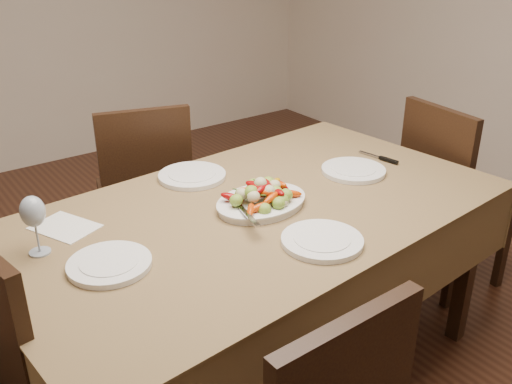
{
  "coord_description": "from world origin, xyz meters",
  "views": [
    {
      "loc": [
        -1.07,
        -1.3,
        1.67
      ],
      "look_at": [
        0.02,
        0.17,
        0.82
      ],
      "focal_mm": 40.0,
      "sensor_mm": 36.0,
      "label": 1
    }
  ],
  "objects_px": {
    "plate_left": "(110,264)",
    "plate_far": "(192,176)",
    "chair_right": "(457,196)",
    "chair_far": "(143,191)",
    "wine_glass": "(35,224)",
    "dining_table": "(256,295)",
    "serving_platter": "(261,204)",
    "plate_near": "(322,241)",
    "plate_right": "(353,171)"
  },
  "relations": [
    {
      "from": "plate_left",
      "to": "plate_far",
      "type": "relative_size",
      "value": 0.92
    },
    {
      "from": "chair_right",
      "to": "plate_far",
      "type": "distance_m",
      "value": 1.35
    },
    {
      "from": "chair_far",
      "to": "wine_glass",
      "type": "distance_m",
      "value": 1.14
    },
    {
      "from": "chair_right",
      "to": "dining_table",
      "type": "bearing_deg",
      "value": 95.67
    },
    {
      "from": "plate_left",
      "to": "chair_far",
      "type": "bearing_deg",
      "value": 59.98
    },
    {
      "from": "serving_platter",
      "to": "plate_far",
      "type": "height_order",
      "value": "serving_platter"
    },
    {
      "from": "plate_far",
      "to": "dining_table",
      "type": "bearing_deg",
      "value": -82.6
    },
    {
      "from": "wine_glass",
      "to": "plate_near",
      "type": "bearing_deg",
      "value": -32.66
    },
    {
      "from": "serving_platter",
      "to": "chair_far",
      "type": "bearing_deg",
      "value": 91.63
    },
    {
      "from": "plate_right",
      "to": "plate_far",
      "type": "height_order",
      "value": "same"
    },
    {
      "from": "plate_left",
      "to": "plate_right",
      "type": "relative_size",
      "value": 0.96
    },
    {
      "from": "plate_near",
      "to": "chair_far",
      "type": "bearing_deg",
      "value": 91.13
    },
    {
      "from": "serving_platter",
      "to": "dining_table",
      "type": "bearing_deg",
      "value": 164.14
    },
    {
      "from": "dining_table",
      "to": "chair_far",
      "type": "bearing_deg",
      "value": 90.43
    },
    {
      "from": "serving_platter",
      "to": "plate_near",
      "type": "height_order",
      "value": "serving_platter"
    },
    {
      "from": "plate_far",
      "to": "wine_glass",
      "type": "xyz_separation_m",
      "value": [
        -0.68,
        -0.22,
        0.09
      ]
    },
    {
      "from": "serving_platter",
      "to": "plate_left",
      "type": "height_order",
      "value": "serving_platter"
    },
    {
      "from": "chair_right",
      "to": "plate_right",
      "type": "xyz_separation_m",
      "value": [
        -0.7,
        0.05,
        0.29
      ]
    },
    {
      "from": "serving_platter",
      "to": "wine_glass",
      "type": "xyz_separation_m",
      "value": [
        -0.74,
        0.15,
        0.09
      ]
    },
    {
      "from": "chair_far",
      "to": "wine_glass",
      "type": "bearing_deg",
      "value": 64.64
    },
    {
      "from": "serving_platter",
      "to": "wine_glass",
      "type": "bearing_deg",
      "value": 168.51
    },
    {
      "from": "dining_table",
      "to": "chair_far",
      "type": "height_order",
      "value": "chair_far"
    },
    {
      "from": "dining_table",
      "to": "plate_near",
      "type": "bearing_deg",
      "value": -86.89
    },
    {
      "from": "wine_glass",
      "to": "chair_right",
      "type": "bearing_deg",
      "value": -5.16
    },
    {
      "from": "wine_glass",
      "to": "plate_right",
      "type": "bearing_deg",
      "value": -5.76
    },
    {
      "from": "chair_far",
      "to": "wine_glass",
      "type": "height_order",
      "value": "wine_glass"
    },
    {
      "from": "dining_table",
      "to": "serving_platter",
      "type": "xyz_separation_m",
      "value": [
        0.02,
        -0.01,
        0.39
      ]
    },
    {
      "from": "plate_near",
      "to": "serving_platter",
      "type": "bearing_deg",
      "value": 89.65
    },
    {
      "from": "chair_far",
      "to": "serving_platter",
      "type": "bearing_deg",
      "value": 108.37
    },
    {
      "from": "plate_far",
      "to": "plate_near",
      "type": "xyz_separation_m",
      "value": [
        0.07,
        -0.7,
        0.0
      ]
    },
    {
      "from": "dining_table",
      "to": "wine_glass",
      "type": "distance_m",
      "value": 0.88
    },
    {
      "from": "serving_platter",
      "to": "plate_left",
      "type": "xyz_separation_m",
      "value": [
        -0.6,
        -0.05,
        -0.0
      ]
    },
    {
      "from": "chair_right",
      "to": "serving_platter",
      "type": "bearing_deg",
      "value": 95.92
    },
    {
      "from": "plate_near",
      "to": "plate_far",
      "type": "bearing_deg",
      "value": 95.38
    },
    {
      "from": "chair_right",
      "to": "plate_right",
      "type": "distance_m",
      "value": 0.76
    },
    {
      "from": "chair_far",
      "to": "plate_left",
      "type": "relative_size",
      "value": 3.81
    },
    {
      "from": "dining_table",
      "to": "wine_glass",
      "type": "height_order",
      "value": "wine_glass"
    },
    {
      "from": "plate_near",
      "to": "wine_glass",
      "type": "height_order",
      "value": "wine_glass"
    },
    {
      "from": "plate_right",
      "to": "chair_right",
      "type": "bearing_deg",
      "value": -4.11
    },
    {
      "from": "serving_platter",
      "to": "chair_right",
      "type": "bearing_deg",
      "value": -1.13
    },
    {
      "from": "plate_far",
      "to": "serving_platter",
      "type": "bearing_deg",
      "value": -79.72
    },
    {
      "from": "dining_table",
      "to": "plate_far",
      "type": "bearing_deg",
      "value": 97.4
    },
    {
      "from": "serving_platter",
      "to": "plate_right",
      "type": "distance_m",
      "value": 0.49
    },
    {
      "from": "chair_right",
      "to": "plate_right",
      "type": "bearing_deg",
      "value": 92.95
    },
    {
      "from": "plate_left",
      "to": "plate_right",
      "type": "distance_m",
      "value": 1.1
    },
    {
      "from": "dining_table",
      "to": "plate_right",
      "type": "distance_m",
      "value": 0.64
    },
    {
      "from": "plate_left",
      "to": "dining_table",
      "type": "bearing_deg",
      "value": 5.66
    },
    {
      "from": "serving_platter",
      "to": "plate_near",
      "type": "bearing_deg",
      "value": -90.35
    },
    {
      "from": "chair_far",
      "to": "plate_near",
      "type": "distance_m",
      "value": 1.3
    },
    {
      "from": "plate_right",
      "to": "plate_far",
      "type": "distance_m",
      "value": 0.66
    }
  ]
}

